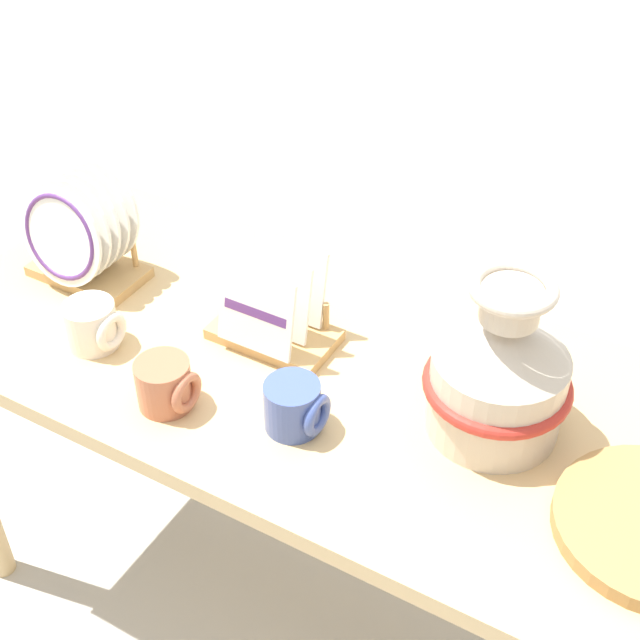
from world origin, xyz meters
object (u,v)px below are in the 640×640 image
Objects in this scene: ceramic_vase at (499,371)px; mug_terracotta_glaze at (166,385)px; dish_rack_square_plates at (274,318)px; mug_cream_glaze at (93,325)px; dish_rack_round_plates at (80,239)px; mug_cobalt_glaze at (295,407)px.

ceramic_vase is 0.55m from mug_terracotta_glaze.
dish_rack_square_plates is 0.33m from mug_cream_glaze.
dish_rack_round_plates is at bearing -176.73° from dish_rack_square_plates.
dish_rack_square_plates is at bearing 178.35° from ceramic_vase.
dish_rack_square_plates is at bearing 3.27° from dish_rack_round_plates.
ceramic_vase is 0.33m from mug_cobalt_glaze.
dish_rack_square_plates reaches higher than mug_cream_glaze.
mug_terracotta_glaze is (0.37, -0.21, -0.05)m from dish_rack_round_plates.
ceramic_vase is at bearing 0.82° from dish_rack_round_plates.
ceramic_vase is 1.28× the size of dish_rack_round_plates.
mug_terracotta_glaze is at bearing -16.05° from mug_cream_glaze.
mug_cobalt_glaze is at bearing 16.26° from mug_terracotta_glaze.
dish_rack_square_plates is 2.23× the size of mug_cream_glaze.
mug_cream_glaze is (-0.43, -0.00, 0.00)m from mug_cobalt_glaze.
mug_cobalt_glaze is (-0.28, -0.16, -0.08)m from ceramic_vase.
mug_cobalt_glaze is at bearing -49.30° from dish_rack_square_plates.
dish_rack_round_plates is at bearing 165.56° from mug_cobalt_glaze.
dish_rack_square_plates is (-0.43, 0.01, -0.07)m from ceramic_vase.
dish_rack_round_plates is 2.23× the size of mug_cream_glaze.
mug_terracotta_glaze is (-0.06, -0.24, -0.00)m from dish_rack_square_plates.
mug_cobalt_glaze and mug_terracotta_glaze have the same top height.
mug_cream_glaze is at bearing -179.81° from mug_cobalt_glaze.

